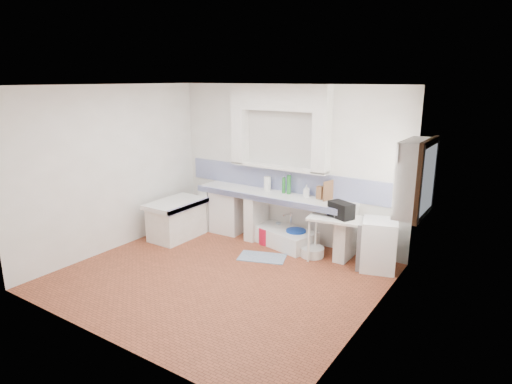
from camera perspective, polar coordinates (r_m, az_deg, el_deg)
The scene contains 36 objects.
floor at distance 6.69m, azimuth -4.81°, elevation -11.00°, with size 4.50×4.50×0.00m, color brown.
ceiling at distance 6.03m, azimuth -5.39°, elevation 13.75°, with size 4.50×4.50×0.00m, color white.
wall_back at distance 7.84m, azimuth 4.03°, elevation 3.67°, with size 4.50×4.50×0.00m, color white.
wall_front at distance 4.87m, azimuth -19.85°, elevation -4.05°, with size 4.50×4.50×0.00m, color white.
wall_left at distance 7.78m, azimuth -18.21°, elevation 2.89°, with size 4.50×4.50×0.00m, color white.
wall_right at distance 5.17m, azimuth 14.91°, elevation -2.60°, with size 4.50×4.50×0.00m, color white.
alcove_mass at distance 7.64m, azimuth 3.05°, elevation 12.28°, with size 1.90×0.25×0.45m, color white.
window_frame at distance 6.20m, azimuth 20.16°, elevation 1.74°, with size 0.35×0.86×1.06m, color #362011.
lace_valance at distance 6.16m, azimuth 19.16°, elevation 5.36°, with size 0.01×0.84×0.24m, color white.
counter_slab at distance 7.76m, azimuth 2.23°, elevation -0.52°, with size 3.00×0.60×0.08m, color white.
counter_lip at distance 7.53m, azimuth 1.12°, elevation -0.99°, with size 3.00×0.04×0.10m, color navy.
counter_pier_left at distance 8.66m, azimuth -5.75°, elevation -2.06°, with size 0.20×0.55×0.82m, color white.
counter_pier_mid at distance 8.06m, azimuth 0.07°, elevation -3.25°, with size 0.20×0.55×0.82m, color white.
counter_pier_right at distance 7.30m, azimuth 11.67°, elevation -5.51°, with size 0.20×0.55×0.82m, color white.
peninsula_top at distance 8.14m, azimuth -10.44°, elevation -1.48°, with size 0.70×1.10×0.08m, color white.
peninsula_base at distance 8.25m, azimuth -10.32°, elevation -3.81°, with size 0.60×1.00×0.62m, color white.
peninsula_lip at distance 7.93m, azimuth -8.71°, elevation -1.85°, with size 0.04×1.10×0.10m, color navy.
backsplash at distance 7.89m, azimuth 3.94°, elevation 1.51°, with size 4.27×0.03×0.40m, color navy.
stove at distance 8.44m, azimuth -3.49°, elevation -2.43°, with size 0.58×0.56×0.83m, color white.
sink at distance 7.83m, azimuth 3.74°, elevation -5.96°, with size 1.12×0.61×0.27m, color white.
side_table at distance 7.17m, azimuth 10.46°, elevation -6.15°, with size 0.90×0.50×0.04m, color white.
fridge at distance 7.02m, azimuth 15.78°, elevation -6.71°, with size 0.52×0.52×0.80m, color white.
bucket_red at distance 7.88m, azimuth 1.52°, elevation -5.69°, with size 0.32×0.32×0.30m, color red.
bucket_orange at distance 7.77m, azimuth 3.08°, elevation -6.29°, with size 0.25×0.25×0.23m, color #E14B20.
bucket_blue at distance 7.70m, azimuth 5.23°, elevation -6.13°, with size 0.35×0.35×0.33m, color #0E38A8.
basin_white at distance 7.41m, azimuth 7.36°, elevation -7.76°, with size 0.40×0.40×0.15m, color white.
water_bottle_a at distance 8.07m, azimuth 2.93°, elevation -5.09°, with size 0.09×0.09×0.33m, color silver.
water_bottle_b at distance 7.94m, azimuth 4.83°, elevation -5.69°, with size 0.07×0.07×0.27m, color silver.
black_bag at distance 7.01m, azimuth 11.09°, elevation -2.33°, with size 0.40×0.23×0.25m, color black.
green_bottle_a at distance 7.77m, azimuth 3.66°, elevation 0.87°, with size 0.06×0.06×0.28m, color #217128.
green_bottle_b at distance 7.72m, azimuth 4.32°, elevation 0.97°, with size 0.07×0.07×0.34m, color #217128.
knife_block at distance 7.46m, azimuth 8.41°, elevation -0.08°, with size 0.11×0.09×0.22m, color brown.
cutting_board at distance 7.39m, azimuth 9.44°, elevation 0.19°, with size 0.02×0.25×0.34m, color brown.
paper_towel at distance 7.95m, azimuth 1.49°, elevation 1.12°, with size 0.13×0.13×0.26m, color white.
soap_bottle at distance 7.57m, azimuth 6.62°, elevation 0.18°, with size 0.10×0.10×0.22m, color white.
rug at distance 7.32m, azimuth 0.81°, elevation -8.54°, with size 0.77×0.44×0.01m, color #3A5984.
Camera 1 is at (3.76, -4.71, 2.89)m, focal length 30.54 mm.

